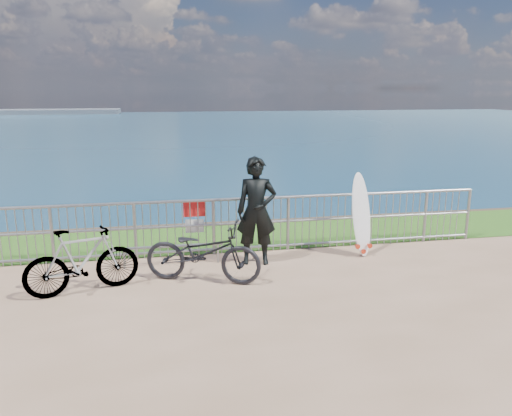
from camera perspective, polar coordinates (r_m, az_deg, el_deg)
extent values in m
plane|color=#275517|center=(11.06, -2.81, -3.26)|extent=(120.00, 120.00, 0.00)
cube|color=brown|center=(13.09, -3.43, -12.33)|extent=(120.00, 0.30, 5.00)
plane|color=navy|center=(98.15, -9.91, 8.53)|extent=(260.00, 260.00, 0.00)
cube|color=#565E68|center=(182.54, -26.51, 9.79)|extent=(70.00, 12.00, 1.50)
cylinder|color=gray|center=(9.73, -1.99, 1.04)|extent=(10.00, 0.06, 0.06)
cylinder|color=gray|center=(9.85, -1.97, -1.77)|extent=(10.00, 0.05, 0.05)
cylinder|color=gray|center=(10.00, -1.95, -4.56)|extent=(10.00, 0.05, 0.05)
cylinder|color=gray|center=(9.98, -22.27, -2.92)|extent=(0.06, 0.06, 1.10)
cylinder|color=gray|center=(9.78, -13.64, -2.60)|extent=(0.06, 0.06, 1.10)
cylinder|color=gray|center=(9.81, -4.86, -2.21)|extent=(0.06, 0.06, 1.10)
cylinder|color=gray|center=(10.06, 3.67, -1.79)|extent=(0.06, 0.06, 1.10)
cylinder|color=gray|center=(10.52, 11.61, -1.36)|extent=(0.06, 0.06, 1.10)
cylinder|color=gray|center=(11.17, 18.76, -0.94)|extent=(0.06, 0.06, 1.10)
cylinder|color=gray|center=(11.69, 23.04, -0.69)|extent=(0.06, 0.06, 1.10)
cube|color=red|center=(9.74, -7.08, -0.12)|extent=(0.42, 0.02, 0.30)
cube|color=white|center=(9.74, -7.08, -0.13)|extent=(0.38, 0.01, 0.08)
cube|color=white|center=(9.83, -7.02, -2.05)|extent=(0.36, 0.02, 0.26)
imported|color=black|center=(9.17, 0.06, -0.36)|extent=(0.81, 0.61, 2.00)
ellipsoid|color=white|center=(9.90, 11.95, -0.71)|extent=(0.52, 0.49, 1.64)
cone|color=red|center=(9.90, 11.38, -4.21)|extent=(0.10, 0.18, 0.10)
cone|color=red|center=(10.00, 12.71, -4.11)|extent=(0.10, 0.18, 0.10)
cone|color=red|center=(9.98, 12.01, -4.74)|extent=(0.10, 0.18, 0.10)
imported|color=black|center=(8.45, -6.10, -5.04)|extent=(2.11, 1.36, 1.05)
imported|color=black|center=(8.43, -19.28, -5.70)|extent=(1.86, 0.99, 1.07)
cylinder|color=gray|center=(9.34, -9.64, -4.32)|extent=(1.91, 0.05, 0.05)
cylinder|color=gray|center=(9.42, -14.82, -5.61)|extent=(0.04, 0.04, 0.37)
cylinder|color=gray|center=(9.44, -4.38, -5.15)|extent=(0.04, 0.04, 0.37)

